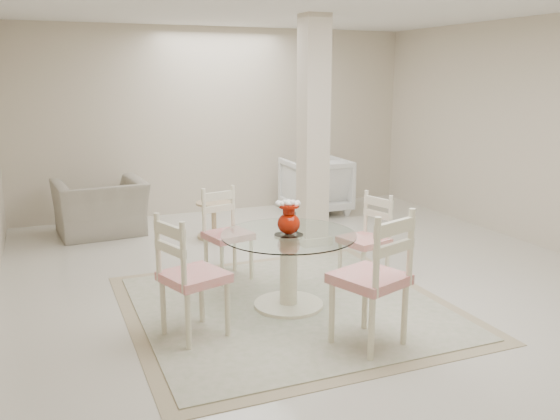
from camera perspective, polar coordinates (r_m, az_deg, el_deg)
name	(u,v)px	position (r m, az deg, el deg)	size (l,w,h in m)	color
ground	(322,282)	(5.98, 4.07, -6.94)	(7.00, 7.00, 0.00)	beige
room_shell	(325,93)	(5.62, 4.38, 11.13)	(6.02, 7.02, 2.71)	beige
column	(313,133)	(7.04, 3.22, 7.39)	(0.30, 0.30, 2.70)	beige
area_rug	(288,307)	(5.35, 0.82, -9.28)	(2.79, 2.79, 0.02)	tan
dining_table	(289,271)	(5.23, 0.83, -5.86)	(1.17, 1.17, 0.68)	#F8F3CC
red_vase	(289,218)	(5.10, 0.84, -0.78)	(0.23, 0.20, 0.30)	#A11604
dining_chair_east	(369,232)	(5.85, 8.55, -2.14)	(0.49, 0.49, 0.99)	#F5EBCA
dining_chair_north	(225,227)	(5.96, -5.34, -1.63)	(0.48, 0.48, 1.02)	#F7F0CB
dining_chair_west	(186,268)	(4.60, -9.05, -5.57)	(0.56, 0.56, 1.11)	beige
dining_chair_south	(378,270)	(4.44, 9.39, -5.68)	(0.61, 0.61, 1.19)	#F4EDC8
recliner_taupe	(101,208)	(7.95, -16.89, 0.20)	(1.09, 0.95, 0.71)	gray
armchair_white	(316,185)	(8.83, 3.44, 2.38)	(0.88, 0.91, 0.82)	white
side_table	(214,221)	(7.54, -6.37, -1.07)	(0.44, 0.44, 0.46)	tan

